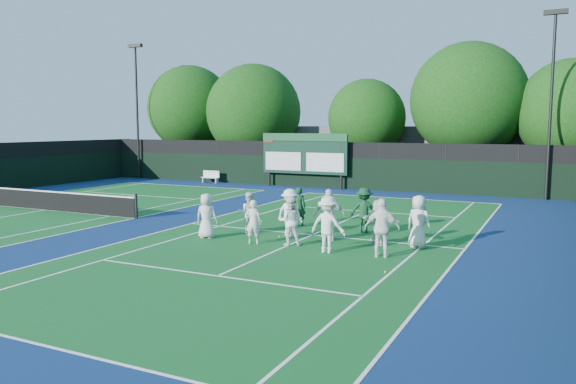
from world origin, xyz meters
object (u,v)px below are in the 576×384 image
at_px(scoreboard, 304,154).
at_px(bench, 211,176).
at_px(coach_left, 299,206).
at_px(tennis_net, 46,200).

bearing_deg(scoreboard, bench, -178.22).
bearing_deg(bench, scoreboard, 1.78).
height_order(scoreboard, coach_left, scoreboard).
relative_size(bench, coach_left, 0.87).
relative_size(tennis_net, bench, 8.22).
xyz_separation_m(scoreboard, tennis_net, (-6.99, -14.59, -1.70)).
bearing_deg(tennis_net, coach_left, 7.08).
xyz_separation_m(bench, coach_left, (12.89, -12.79, 0.32)).
xyz_separation_m(scoreboard, bench, (-7.18, -0.22, -1.73)).
height_order(scoreboard, bench, scoreboard).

